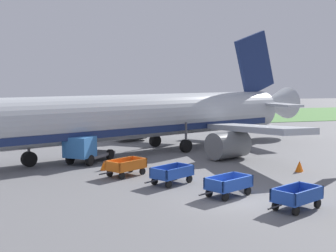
{
  "coord_description": "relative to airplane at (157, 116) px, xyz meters",
  "views": [
    {
      "loc": [
        -9.64,
        -21.3,
        6.24
      ],
      "look_at": [
        -0.46,
        10.9,
        2.8
      ],
      "focal_mm": 48.47,
      "sensor_mm": 36.0,
      "label": 1
    }
  ],
  "objects": [
    {
      "name": "traffic_cone_by_carts",
      "position": [
        7.2,
        -11.18,
        -2.7
      ],
      "size": [
        0.53,
        0.53,
        0.7
      ],
      "primitive_type": "cone",
      "color": "orange",
      "rests_on": "ground"
    },
    {
      "name": "baggage_cart_second_in_row",
      "position": [
        2.0,
        -19.23,
        -2.45
      ],
      "size": [
        3.52,
        2.34,
        1.07
      ],
      "color": "#234CB2",
      "rests_on": "ground"
    },
    {
      "name": "service_truck_beside_carts",
      "position": [
        -6.76,
        -4.44,
        -1.95
      ],
      "size": [
        4.23,
        4.59,
        2.1
      ],
      "color": "slate",
      "rests_on": "ground"
    },
    {
      "name": "baggage_cart_fourth_in_row",
      "position": [
        -2.28,
        -12.44,
        -2.45
      ],
      "size": [
        3.41,
        2.51,
        1.07
      ],
      "color": "#234CB2",
      "rests_on": "ground"
    },
    {
      "name": "baggage_cart_far_end",
      "position": [
        -4.5,
        -9.39,
        -2.45
      ],
      "size": [
        3.37,
        2.58,
        1.07
      ],
      "color": "orange",
      "rests_on": "ground"
    },
    {
      "name": "airplane",
      "position": [
        0.0,
        0.0,
        0.0
      ],
      "size": [
        35.97,
        29.39,
        11.34
      ],
      "color": "#B2B7BC",
      "rests_on": "ground"
    },
    {
      "name": "ground_plane",
      "position": [
        -0.2,
        -16.77,
        -3.05
      ],
      "size": [
        220.0,
        220.0,
        0.0
      ],
      "primitive_type": "plane",
      "color": "slate"
    },
    {
      "name": "traffic_cone_near_plane",
      "position": [
        7.0,
        -11.4,
        -2.72
      ],
      "size": [
        0.51,
        0.51,
        0.67
      ],
      "primitive_type": "cone",
      "color": "orange",
      "rests_on": "ground"
    },
    {
      "name": "traffic_cone_mid_apron",
      "position": [
        -5.66,
        -7.21,
        -2.74
      ],
      "size": [
        0.48,
        0.48,
        0.63
      ],
      "primitive_type": "cone",
      "color": "orange",
      "rests_on": "ground"
    },
    {
      "name": "baggage_cart_third_in_row",
      "position": [
        -0.17,
        -16.03,
        -2.45
      ],
      "size": [
        3.5,
        2.37,
        1.07
      ],
      "color": "#234CB2",
      "rests_on": "ground"
    },
    {
      "name": "grass_strip",
      "position": [
        -0.2,
        34.74,
        -3.02
      ],
      "size": [
        220.0,
        28.0,
        0.06
      ],
      "primitive_type": "cube",
      "color": "#518442",
      "rests_on": "ground"
    }
  ]
}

